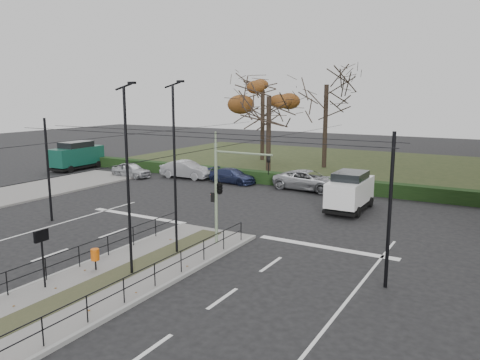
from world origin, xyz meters
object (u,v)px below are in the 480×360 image
object	(u,v)px
white_van	(350,190)
parked_car_first	(131,170)
litter_bin	(95,255)
rust_tree	(263,90)
green_van	(77,155)
streetlamp_median_far	(175,168)
parked_car_third	(232,176)
bare_tree_near	(269,102)
parked_car_fourth	(309,180)
traffic_light	(221,186)
parked_car_second	(186,170)
streetlamp_median_near	(128,179)
bare_tree_center	(326,91)
info_panel	(42,242)

from	to	relation	value
white_van	parked_car_first	bearing A→B (deg)	174.00
litter_bin	rust_tree	distance (m)	34.94
green_van	streetlamp_median_far	bearing A→B (deg)	-32.35
parked_car_third	bare_tree_near	bearing A→B (deg)	2.51
parked_car_fourth	litter_bin	bearing A→B (deg)	179.70
parked_car_first	white_van	xyz separation A→B (m)	(20.49, -2.16, 0.64)
traffic_light	green_van	size ratio (longest dim) A/B	0.86
traffic_light	bare_tree_near	bearing A→B (deg)	110.45
parked_car_second	bare_tree_near	xyz separation A→B (m)	(4.99, 6.20, 5.83)
streetlamp_median_far	parked_car_second	world-z (taller)	streetlamp_median_far
parked_car_second	parked_car_third	world-z (taller)	parked_car_second
streetlamp_median_near	bare_tree_near	distance (m)	26.59
white_van	parked_car_fourth	bearing A→B (deg)	134.53
parked_car_second	bare_tree_center	xyz separation A→B (m)	(8.62, 11.45, 6.86)
parked_car_third	parked_car_second	bearing A→B (deg)	95.61
parked_car_second	white_van	bearing A→B (deg)	-107.51
info_panel	parked_car_fourth	size ratio (longest dim) A/B	0.42
bare_tree_center	parked_car_first	bearing A→B (deg)	-134.27
parked_car_third	bare_tree_near	xyz separation A→B (m)	(0.27, 6.15, 5.99)
bare_tree_near	streetlamp_median_near	bearing A→B (deg)	-75.63
bare_tree_near	traffic_light	bearing A→B (deg)	-69.55
rust_tree	streetlamp_median_far	bearing A→B (deg)	-70.03
streetlamp_median_far	parked_car_fourth	bearing A→B (deg)	90.94
streetlamp_median_near	parked_car_second	distance (m)	22.85
traffic_light	parked_car_fourth	bearing A→B (deg)	95.22
streetlamp_median_near	white_van	world-z (taller)	streetlamp_median_near
traffic_light	rust_tree	world-z (taller)	rust_tree
traffic_light	parked_car_second	xyz separation A→B (m)	(-12.63, 14.30, -2.21)
traffic_light	parked_car_second	size ratio (longest dim) A/B	1.05
green_van	streetlamp_median_near	bearing A→B (deg)	-37.21
streetlamp_median_far	white_van	xyz separation A→B (m)	(4.39, 12.24, -2.80)
streetlamp_median_far	parked_car_second	bearing A→B (deg)	125.10
rust_tree	info_panel	bearing A→B (deg)	-75.91
streetlamp_median_far	bare_tree_near	bearing A→B (deg)	106.18
streetlamp_median_near	parked_car_fourth	distance (m)	20.26
parked_car_third	traffic_light	bearing A→B (deg)	-146.15
parked_car_first	parked_car_fourth	world-z (taller)	parked_car_fourth
parked_car_fourth	streetlamp_median_far	bearing A→B (deg)	-175.71
parked_car_third	streetlamp_median_near	bearing A→B (deg)	-155.68
streetlamp_median_near	bare_tree_near	bearing A→B (deg)	104.37
info_panel	bare_tree_near	xyz separation A→B (m)	(-4.68, 28.34, 4.69)
parked_car_first	bare_tree_near	distance (m)	13.94
litter_bin	white_van	bearing A→B (deg)	69.16
streetlamp_median_far	rust_tree	xyz separation A→B (m)	(-10.74, 29.54, 3.63)
parked_car_third	rust_tree	world-z (taller)	rust_tree
parked_car_third	rust_tree	distance (m)	15.36
traffic_light	streetlamp_median_near	xyz separation A→B (m)	(-1.08, -5.14, 1.05)
traffic_light	bare_tree_center	distance (m)	26.48
info_panel	streetlamp_median_far	xyz separation A→B (m)	(1.89, 5.69, 2.19)
info_panel	parked_car_fourth	distance (m)	22.77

